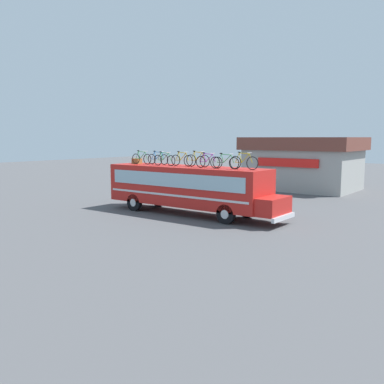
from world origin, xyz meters
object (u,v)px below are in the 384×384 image
at_px(rooftop_bicycle_1, 141,158).
at_px(rooftop_bicycle_8, 244,162).
at_px(rooftop_bicycle_7, 226,162).
at_px(rooftop_bicycle_3, 164,160).
at_px(rooftop_bicycle_6, 208,161).
at_px(bus, 189,187).
at_px(rooftop_bicycle_2, 158,159).
at_px(rooftop_bicycle_5, 198,160).
at_px(luggage_bag_1, 137,161).
at_px(rooftop_bicycle_4, 182,160).

bearing_deg(rooftop_bicycle_1, rooftop_bicycle_8, -1.08).
distance_m(rooftop_bicycle_1, rooftop_bicycle_7, 6.56).
xyz_separation_m(rooftop_bicycle_3, rooftop_bicycle_6, (3.29, -0.08, 0.00)).
xyz_separation_m(rooftop_bicycle_1, rooftop_bicycle_8, (7.66, -0.14, 0.02)).
relative_size(rooftop_bicycle_3, rooftop_bicycle_7, 0.99).
bearing_deg(bus, rooftop_bicycle_1, -179.72).
xyz_separation_m(bus, rooftop_bicycle_6, (1.58, -0.33, 1.56)).
relative_size(rooftop_bicycle_1, rooftop_bicycle_2, 0.98).
xyz_separation_m(rooftop_bicycle_3, rooftop_bicycle_5, (2.26, 0.37, 0.03)).
distance_m(luggage_bag_1, rooftop_bicycle_1, 0.67).
bearing_deg(rooftop_bicycle_4, rooftop_bicycle_8, -3.18).
relative_size(bus, rooftop_bicycle_5, 6.85).
bearing_deg(bus, rooftop_bicycle_8, -2.46).
height_order(bus, rooftop_bicycle_5, rooftop_bicycle_5).
relative_size(luggage_bag_1, rooftop_bicycle_1, 0.34).
xyz_separation_m(bus, rooftop_bicycle_4, (-0.61, 0.08, 1.56)).
xyz_separation_m(rooftop_bicycle_1, rooftop_bicycle_2, (1.07, 0.37, -0.00)).
height_order(rooftop_bicycle_2, rooftop_bicycle_8, rooftop_bicycle_8).
xyz_separation_m(rooftop_bicycle_4, rooftop_bicycle_7, (3.31, -0.31, -0.01)).
bearing_deg(rooftop_bicycle_6, rooftop_bicycle_1, 176.69).
height_order(rooftop_bicycle_7, rooftop_bicycle_8, rooftop_bicycle_8).
distance_m(bus, luggage_bag_1, 4.67).
bearing_deg(rooftop_bicycle_3, rooftop_bicycle_2, 150.42).
xyz_separation_m(bus, rooftop_bicycle_1, (-3.86, -0.02, 1.56)).
distance_m(rooftop_bicycle_4, rooftop_bicycle_6, 2.23).
height_order(rooftop_bicycle_1, rooftop_bicycle_2, rooftop_bicycle_1).
height_order(rooftop_bicycle_6, rooftop_bicycle_7, rooftop_bicycle_6).
distance_m(bus, rooftop_bicycle_7, 3.13).
bearing_deg(rooftop_bicycle_7, rooftop_bicycle_2, 173.89).
bearing_deg(luggage_bag_1, bus, -2.33).
bearing_deg(rooftop_bicycle_2, rooftop_bicycle_8, -4.51).
height_order(rooftop_bicycle_5, rooftop_bicycle_6, rooftop_bicycle_5).
bearing_deg(rooftop_bicycle_3, rooftop_bicycle_8, 0.95).
bearing_deg(rooftop_bicycle_6, rooftop_bicycle_4, 169.27).
bearing_deg(rooftop_bicycle_2, rooftop_bicycle_4, -7.19).
distance_m(rooftop_bicycle_2, rooftop_bicycle_5, 3.35).
bearing_deg(rooftop_bicycle_4, rooftop_bicycle_6, -10.73).
relative_size(rooftop_bicycle_6, rooftop_bicycle_8, 0.95).
xyz_separation_m(luggage_bag_1, rooftop_bicycle_5, (5.03, -0.07, 0.22)).
distance_m(rooftop_bicycle_4, rooftop_bicycle_7, 3.32).
bearing_deg(rooftop_bicycle_1, rooftop_bicycle_2, 19.22).
height_order(rooftop_bicycle_2, rooftop_bicycle_6, rooftop_bicycle_6).
relative_size(rooftop_bicycle_3, rooftop_bicycle_4, 1.04).
bearing_deg(rooftop_bicycle_6, luggage_bag_1, 175.14).
height_order(bus, rooftop_bicycle_8, rooftop_bicycle_8).
bearing_deg(rooftop_bicycle_3, luggage_bag_1, 171.01).
bearing_deg(rooftop_bicycle_5, luggage_bag_1, 179.24).
distance_m(bus, rooftop_bicycle_1, 4.16).
relative_size(bus, rooftop_bicycle_8, 6.61).
bearing_deg(rooftop_bicycle_2, bus, -7.29).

